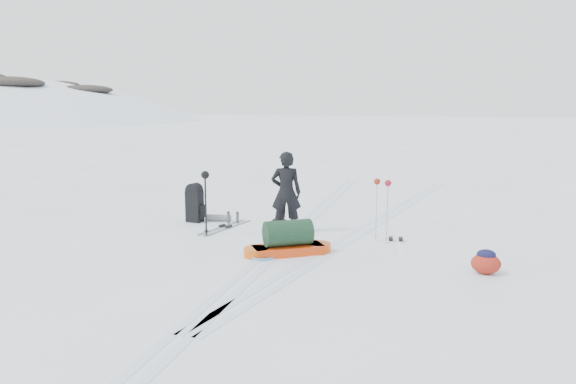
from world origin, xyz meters
name	(u,v)px	position (x,y,z in m)	size (l,w,h in m)	color
ground	(288,239)	(0.00, 0.00, 0.00)	(200.00, 200.00, 0.00)	white
ski_tracks	(328,231)	(0.61, 0.88, 0.00)	(3.38, 17.97, 0.01)	silver
skier	(286,193)	(-0.20, 0.48, 0.86)	(0.63, 0.41, 1.72)	black
pulk_sled	(288,241)	(0.38, -1.09, 0.24)	(1.60, 1.34, 0.63)	red
expedition_rucksack	(198,204)	(-2.49, 0.88, 0.42)	(0.96, 0.51, 0.90)	black
ski_poles_black	(205,183)	(-1.67, -0.30, 1.10)	(0.17, 0.17, 1.35)	black
ski_poles_silver	(382,190)	(1.83, 0.33, 1.05)	(0.36, 0.27, 1.25)	silver
touring_skis_grey	(225,227)	(-1.62, 0.51, 0.01)	(0.53, 1.76, 0.06)	gray
touring_skis_white	(396,240)	(2.09, 0.51, 0.02)	(0.64, 1.96, 0.07)	white
rope_coil	(263,256)	(0.03, -1.47, 0.03)	(0.46, 0.46, 0.05)	#5091C2
small_daypack	(486,262)	(3.76, -1.18, 0.19)	(0.50, 0.39, 0.40)	maroon
thermos_pair	(233,218)	(-1.66, 0.99, 0.13)	(0.25, 0.20, 0.27)	#565A5E
stuff_sack	(279,223)	(-0.47, 0.81, 0.12)	(0.47, 0.42, 0.24)	black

